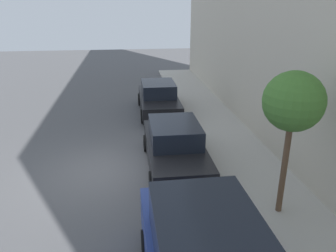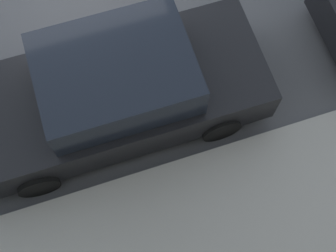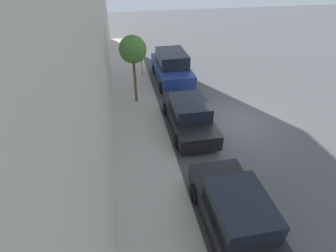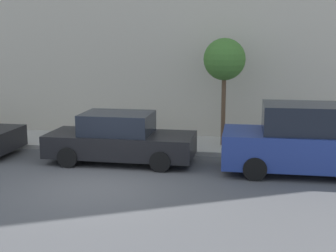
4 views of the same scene
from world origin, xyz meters
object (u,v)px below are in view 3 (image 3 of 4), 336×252
Objects in this scene: parking_meter_near at (142,64)px; street_tree at (133,50)px; parked_suv_nearest at (172,68)px; parked_sedan_second at (189,115)px; parked_sedan_third at (237,216)px.

parking_meter_near is 0.37× the size of street_tree.
parked_suv_nearest reaches higher than parked_sedan_second.
street_tree is at bearing 78.62° from parking_meter_near.
parked_suv_nearest is 4.18m from street_tree.
parked_sedan_second is at bearing 103.40° from parking_meter_near.
parking_meter_near is 4.14m from street_tree.
parked_suv_nearest is 3.57× the size of parking_meter_near.
parked_sedan_second is 1.00× the size of parked_sedan_third.
parked_suv_nearest is 1.07× the size of parked_sedan_second.
parked_sedan_second is 4.44m from street_tree.
parked_sedan_third is 1.24× the size of street_tree.
parking_meter_near is at bearing -27.59° from parked_suv_nearest.
parked_suv_nearest is at bearing -92.98° from parked_sedan_second.
parked_sedan_third is at bearing 96.95° from parking_meter_near.
parked_suv_nearest is 1.07× the size of parked_sedan_third.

